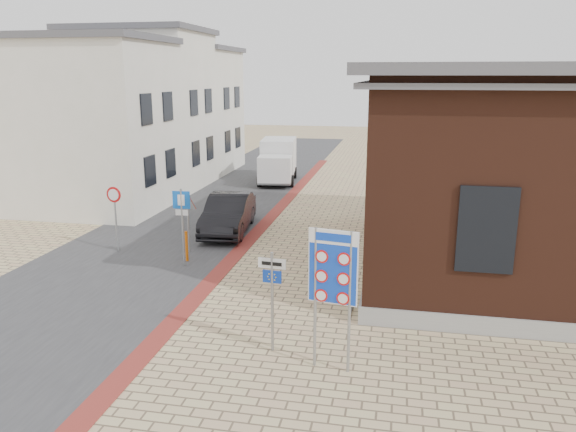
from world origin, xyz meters
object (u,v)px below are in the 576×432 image
Objects in this scene: sedan at (228,214)px; parking_sign at (182,213)px; essen_sign at (272,286)px; bollard at (187,246)px; border_sign at (333,270)px; box_truck at (278,160)px.

parking_sign reaches higher than sedan.
essen_sign is 6.99m from parking_sign.
border_sign is at bearing -47.29° from bollard.
parking_sign is 1.44m from bollard.
box_truck is at bearing 107.03° from essen_sign.
sedan reaches higher than bollard.
box_truck reaches higher than sedan.
border_sign is at bearing -48.25° from parking_sign.
parking_sign reaches higher than bollard.
bollard is at bearing -100.52° from sedan.
parking_sign reaches higher than box_truck.
box_truck is 22.95m from border_sign.
sedan is at bearing 128.19° from border_sign.
parking_sign is (-0.21, -4.56, 1.11)m from sedan.
box_truck is 1.88× the size of parking_sign.
parking_sign is 2.46× the size of bollard.
border_sign is at bearing -81.79° from box_truck.
box_truck is 1.58× the size of border_sign.
sedan is 10.86m from essen_sign.
bollard is (-4.50, 5.92, -1.10)m from essen_sign.
box_truck is 4.63× the size of bollard.
sedan is 1.74× the size of parking_sign.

